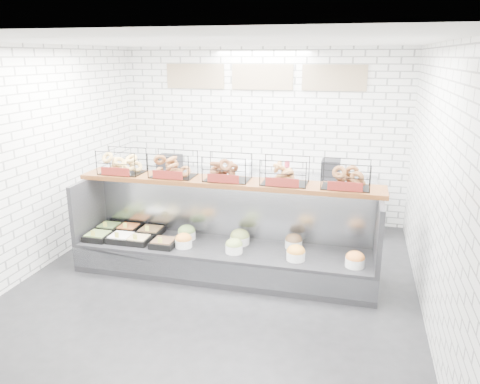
# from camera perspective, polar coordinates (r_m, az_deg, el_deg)

# --- Properties ---
(ground) EXTENTS (5.50, 5.50, 0.00)m
(ground) POSITION_cam_1_polar(r_m,az_deg,el_deg) (6.20, -2.79, -11.07)
(ground) COLOR black
(ground) RESTS_ON ground
(room_shell) EXTENTS (5.02, 5.51, 3.01)m
(room_shell) POSITION_cam_1_polar(r_m,az_deg,el_deg) (6.14, -1.39, 8.89)
(room_shell) COLOR white
(room_shell) RESTS_ON ground
(display_case) EXTENTS (4.00, 0.90, 1.20)m
(display_case) POSITION_cam_1_polar(r_m,az_deg,el_deg) (6.36, -2.17, -7.05)
(display_case) COLOR black
(display_case) RESTS_ON ground
(bagel_shelf) EXTENTS (4.10, 0.50, 0.40)m
(bagel_shelf) POSITION_cam_1_polar(r_m,az_deg,el_deg) (6.18, -1.60, 2.58)
(bagel_shelf) COLOR #4C2710
(bagel_shelf) RESTS_ON display_case
(prep_counter) EXTENTS (4.00, 0.60, 1.20)m
(prep_counter) POSITION_cam_1_polar(r_m,az_deg,el_deg) (8.21, 2.07, -0.55)
(prep_counter) COLOR #93969B
(prep_counter) RESTS_ON ground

